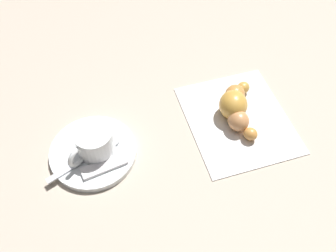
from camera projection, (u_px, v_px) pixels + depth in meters
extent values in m
plane|color=#B3A390|center=(171.00, 143.00, 0.60)|extent=(1.80, 1.80, 0.00)
cylinder|color=white|center=(93.00, 152.00, 0.59)|extent=(0.14, 0.14, 0.01)
cylinder|color=white|center=(95.00, 140.00, 0.56)|extent=(0.06, 0.06, 0.05)
cylinder|color=#3D2715|center=(94.00, 140.00, 0.56)|extent=(0.05, 0.05, 0.00)
torus|color=white|center=(78.00, 156.00, 0.55)|extent=(0.03, 0.03, 0.04)
cube|color=silver|center=(76.00, 164.00, 0.56)|extent=(0.09, 0.05, 0.00)
ellipsoid|color=silver|center=(112.00, 142.00, 0.59)|extent=(0.03, 0.03, 0.01)
cube|color=white|center=(104.00, 166.00, 0.56)|extent=(0.07, 0.04, 0.01)
cube|color=white|center=(238.00, 119.00, 0.63)|extent=(0.19, 0.21, 0.00)
ellipsoid|color=gold|center=(243.00, 88.00, 0.65)|extent=(0.03, 0.03, 0.02)
ellipsoid|color=#CB8642|center=(235.00, 95.00, 0.64)|extent=(0.05, 0.05, 0.03)
ellipsoid|color=gold|center=(233.00, 105.00, 0.61)|extent=(0.05, 0.06, 0.05)
ellipsoid|color=tan|center=(238.00, 121.00, 0.60)|extent=(0.04, 0.05, 0.03)
ellipsoid|color=#D48C40|center=(251.00, 134.00, 0.60)|extent=(0.03, 0.03, 0.02)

